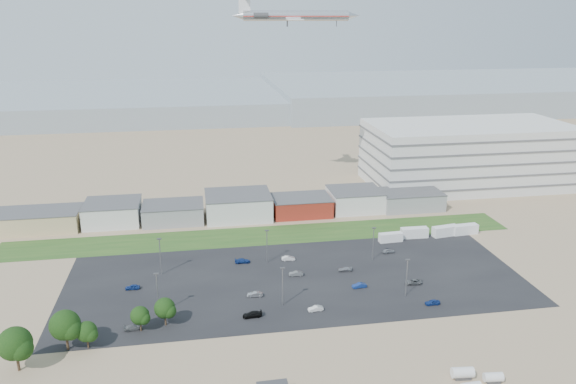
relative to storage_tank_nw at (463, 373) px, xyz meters
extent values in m
plane|color=#947D5E|center=(-28.99, 27.05, -1.26)|extent=(700.00, 700.00, 0.00)
cube|color=black|center=(-23.99, 47.05, -1.26)|extent=(120.00, 50.00, 0.01)
cube|color=#234C1C|center=(-28.99, 79.05, -1.25)|extent=(160.00, 16.00, 0.02)
cube|color=silver|center=(61.01, 122.05, 11.24)|extent=(80.00, 40.00, 25.00)
imported|color=#595B5E|center=(5.58, 39.22, -0.66)|extent=(4.35, 2.09, 1.19)
imported|color=navy|center=(-8.85, 39.59, -0.64)|extent=(3.86, 1.57, 1.24)
imported|color=navy|center=(6.09, 28.14, -0.64)|extent=(3.65, 1.52, 1.24)
imported|color=black|center=(-37.46, 29.62, -0.61)|extent=(4.62, 2.09, 1.31)
imported|color=#A5A5AA|center=(-35.81, 39.28, -0.63)|extent=(3.93, 1.61, 1.27)
imported|color=navy|center=(-66.17, 48.40, -0.64)|extent=(3.69, 1.58, 1.24)
imported|color=navy|center=(-37.03, 59.67, -0.64)|extent=(4.34, 1.84, 1.25)
imported|color=#595B5E|center=(-23.59, 49.16, -0.63)|extent=(3.92, 1.68, 1.26)
imported|color=#A5A5AA|center=(5.94, 59.35, -0.63)|extent=(3.83, 1.85, 1.26)
imported|color=#595B5E|center=(-64.24, 28.51, -0.68)|extent=(4.14, 2.02, 1.16)
imported|color=silver|center=(-23.94, 59.22, -0.63)|extent=(3.89, 1.54, 1.26)
imported|color=#A5A5AA|center=(-9.94, 49.69, -0.70)|extent=(4.02, 2.01, 1.12)
imported|color=silver|center=(-22.41, 29.92, -0.66)|extent=(3.74, 1.62, 1.20)
camera|label=1|loc=(-48.52, -85.35, 65.71)|focal=35.00mm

